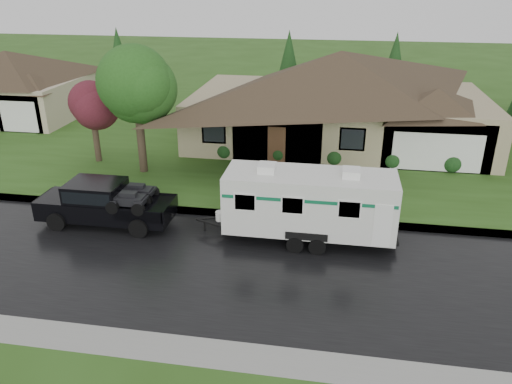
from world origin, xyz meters
The scene contains 11 objects.
ground centered at (0.00, 0.00, 0.00)m, with size 140.00×140.00×0.00m, color #2D5119.
road centered at (0.00, -2.00, 0.01)m, with size 140.00×8.00×0.01m, color black.
curb centered at (0.00, 2.25, 0.07)m, with size 140.00×0.50×0.15m, color gray.
lawn centered at (0.00, 15.00, 0.07)m, with size 140.00×26.00×0.15m, color #2D5119.
house_main centered at (2.29, 13.84, 3.59)m, with size 19.44×10.80×6.90m.
house_far centered at (-21.78, 15.85, 2.97)m, with size 10.80×8.64×5.80m.
tree_left_green centered at (-8.18, 6.52, 4.64)m, with size 3.91×3.91×6.47m.
tree_red centered at (-11.34, 7.67, 3.28)m, with size 2.73×2.73×4.53m.
shrub_row centered at (2.00, 9.30, 0.65)m, with size 13.60×1.00×1.00m.
pickup_truck centered at (-7.65, 0.59, 1.02)m, with size 5.74×2.18×1.91m.
travel_trailer centered at (1.15, 0.59, 1.68)m, with size 7.08×2.49×3.18m.
Camera 1 is at (2.02, -17.47, 9.94)m, focal length 35.00 mm.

